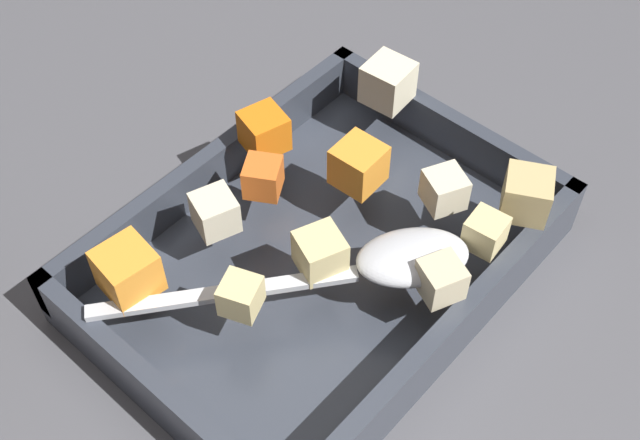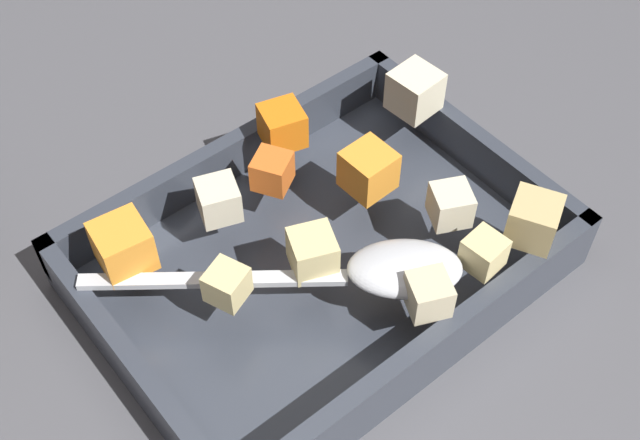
# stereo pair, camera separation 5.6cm
# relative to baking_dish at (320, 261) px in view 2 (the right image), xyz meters

# --- Properties ---
(ground_plane) EXTENTS (4.00, 4.00, 0.00)m
(ground_plane) POSITION_rel_baking_dish_xyz_m (0.01, -0.01, -0.02)
(ground_plane) COLOR #4C4C51
(baking_dish) EXTENTS (0.32, 0.23, 0.05)m
(baking_dish) POSITION_rel_baking_dish_xyz_m (0.00, 0.00, 0.00)
(baking_dish) COLOR #333842
(baking_dish) RESTS_ON ground_plane
(carrot_chunk_rim_edge) EXTENTS (0.04, 0.04, 0.03)m
(carrot_chunk_rim_edge) POSITION_rel_baking_dish_xyz_m (-0.03, -0.08, 0.05)
(carrot_chunk_rim_edge) COLOR orange
(carrot_chunk_rim_edge) RESTS_ON baking_dish
(carrot_chunk_mid_right) EXTENTS (0.03, 0.03, 0.03)m
(carrot_chunk_mid_right) POSITION_rel_baking_dish_xyz_m (-0.05, -0.01, 0.05)
(carrot_chunk_mid_right) COLOR orange
(carrot_chunk_mid_right) RESTS_ON baking_dish
(carrot_chunk_heap_side) EXTENTS (0.04, 0.04, 0.03)m
(carrot_chunk_heap_side) POSITION_rel_baking_dish_xyz_m (0.12, -0.06, 0.05)
(carrot_chunk_heap_side) COLOR orange
(carrot_chunk_heap_side) RESTS_ON baking_dish
(carrot_chunk_corner_sw) EXTENTS (0.03, 0.03, 0.03)m
(carrot_chunk_corner_sw) POSITION_rel_baking_dish_xyz_m (-0.00, -0.05, 0.05)
(carrot_chunk_corner_sw) COLOR orange
(carrot_chunk_corner_sw) RESTS_ON baking_dish
(potato_chunk_near_right) EXTENTS (0.04, 0.04, 0.03)m
(potato_chunk_near_right) POSITION_rel_baking_dish_xyz_m (-0.13, -0.05, 0.05)
(potato_chunk_near_right) COLOR beige
(potato_chunk_near_right) RESTS_ON baking_dish
(potato_chunk_far_left) EXTENTS (0.03, 0.03, 0.02)m
(potato_chunk_far_left) POSITION_rel_baking_dish_xyz_m (-0.06, 0.09, 0.05)
(potato_chunk_far_left) COLOR #E0CC89
(potato_chunk_far_left) RESTS_ON baking_dish
(potato_chunk_front_center) EXTENTS (0.03, 0.03, 0.02)m
(potato_chunk_front_center) POSITION_rel_baking_dish_xyz_m (0.08, 0.00, 0.05)
(potato_chunk_front_center) COLOR #E0CC89
(potato_chunk_front_center) RESTS_ON baking_dish
(potato_chunk_mid_left) EXTENTS (0.03, 0.03, 0.03)m
(potato_chunk_mid_left) POSITION_rel_baking_dish_xyz_m (-0.01, 0.09, 0.05)
(potato_chunk_mid_left) COLOR beige
(potato_chunk_mid_left) RESTS_ON baking_dish
(potato_chunk_corner_ne) EXTENTS (0.04, 0.04, 0.03)m
(potato_chunk_corner_ne) POSITION_rel_baking_dish_xyz_m (0.02, 0.02, 0.05)
(potato_chunk_corner_ne) COLOR #E0CC89
(potato_chunk_corner_ne) RESTS_ON baking_dish
(potato_chunk_near_left) EXTENTS (0.04, 0.04, 0.03)m
(potato_chunk_near_left) POSITION_rel_baking_dish_xyz_m (-0.11, 0.09, 0.05)
(potato_chunk_near_left) COLOR tan
(potato_chunk_near_left) RESTS_ON baking_dish
(parsnip_chunk_center) EXTENTS (0.03, 0.03, 0.03)m
(parsnip_chunk_center) POSITION_rel_baking_dish_xyz_m (-0.08, 0.05, 0.05)
(parsnip_chunk_center) COLOR beige
(parsnip_chunk_center) RESTS_ON baking_dish
(parsnip_chunk_far_right) EXTENTS (0.03, 0.03, 0.03)m
(parsnip_chunk_far_right) POSITION_rel_baking_dish_xyz_m (0.04, -0.06, 0.05)
(parsnip_chunk_far_right) COLOR beige
(parsnip_chunk_far_right) RESTS_ON baking_dish
(serving_spoon) EXTENTS (0.21, 0.18, 0.02)m
(serving_spoon) POSITION_rel_baking_dish_xyz_m (-0.01, 0.06, 0.05)
(serving_spoon) COLOR silver
(serving_spoon) RESTS_ON baking_dish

